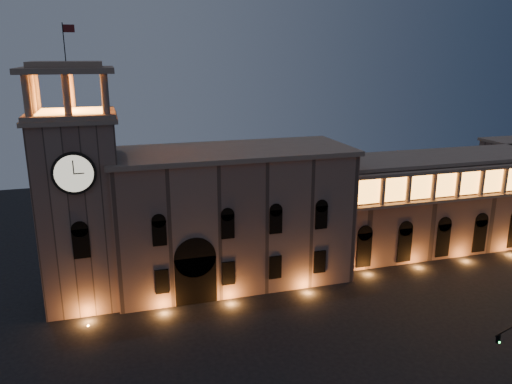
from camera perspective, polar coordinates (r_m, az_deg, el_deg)
ground at (r=51.01m, az=6.04°, el=-19.49°), size 160.00×160.00×0.00m
government_building at (r=65.29m, az=-2.83°, el=-2.72°), size 30.80×12.80×17.60m
clock_tower at (r=61.72m, az=-19.50°, el=-1.09°), size 9.80×9.80×32.40m
colonnade_wing at (r=82.02m, az=20.60°, el=-0.95°), size 40.60×11.50×14.50m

